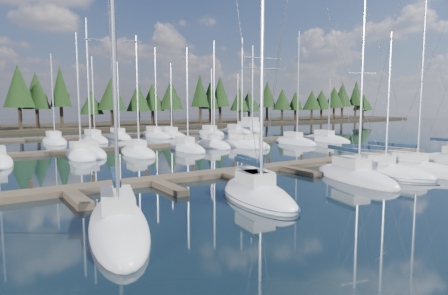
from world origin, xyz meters
TOP-DOWN VIEW (x-y plane):
  - ground at (0.00, 30.00)m, footprint 260.00×260.00m
  - far_shore at (0.00, 90.00)m, footprint 220.00×30.00m
  - main_dock at (0.00, 17.36)m, footprint 44.00×6.13m
  - back_docks at (0.00, 49.58)m, footprint 50.00×21.80m
  - front_sailboat_0 at (-17.61, 8.74)m, footprint 5.31×10.73m
  - front_sailboat_1 at (-8.74, 9.55)m, footprint 3.86×8.02m
  - front_sailboat_2 at (-8.24, 10.25)m, footprint 4.71×8.70m
  - front_sailboat_3 at (1.55, 10.70)m, footprint 4.79×9.39m
  - front_sailboat_4 at (4.86, 10.85)m, footprint 5.27×9.53m
  - front_sailboat_5 at (8.27, 10.27)m, footprint 4.10×10.56m
  - back_sailboat_rows at (0.71, 44.61)m, footprint 46.66×32.25m
  - motor_yacht_right at (25.53, 56.41)m, footprint 4.04×9.80m
  - tree_line at (-1.15, 80.20)m, footprint 186.50×11.88m

SIDE VIEW (x-z plane):
  - ground at x=0.00m, z-range 0.00..0.00m
  - back_docks at x=0.00m, z-range 0.00..0.40m
  - main_dock at x=0.00m, z-range -0.25..0.65m
  - back_sailboat_rows at x=0.71m, z-range -8.03..8.56m
  - front_sailboat_4 at x=4.86m, z-range -5.82..6.36m
  - front_sailboat_3 at x=1.55m, z-range -7.06..7.64m
  - front_sailboat_2 at x=-8.24m, z-range -6.92..7.51m
  - front_sailboat_0 at x=-17.61m, z-range -7.52..8.11m
  - front_sailboat_5 at x=8.27m, z-range -7.68..8.28m
  - far_shore at x=0.00m, z-range 0.00..0.60m
  - front_sailboat_1 at x=-8.74m, z-range -7.39..8.00m
  - motor_yacht_right at x=25.53m, z-range -1.87..2.91m
  - tree_line at x=-1.15m, z-range 0.63..14.34m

